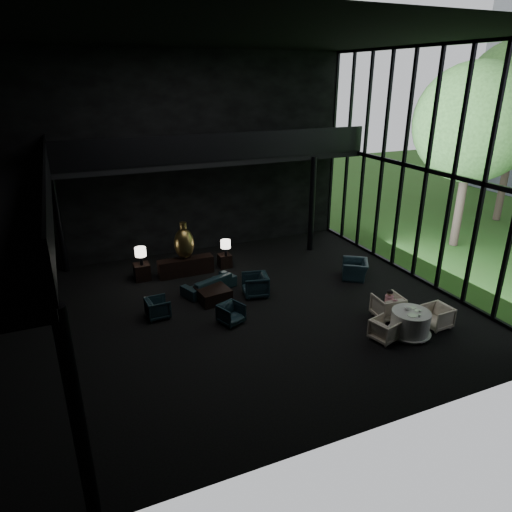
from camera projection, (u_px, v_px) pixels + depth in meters
name	position (u px, v px, depth m)	size (l,w,h in m)	color
floor	(241.00, 311.00, 14.61)	(14.00, 12.00, 0.02)	black
ceiling	(237.00, 35.00, 11.67)	(14.00, 12.00, 0.02)	black
wall_back	(185.00, 157.00, 18.26)	(14.00, 0.04, 8.00)	black
wall_front	(364.00, 260.00, 8.02)	(14.00, 0.04, 8.00)	black
curtain_wall	(427.00, 170.00, 15.70)	(0.20, 12.00, 8.00)	black
mezzanine_left	(7.00, 211.00, 10.93)	(2.00, 12.00, 0.25)	black
mezzanine_back	(216.00, 159.00, 17.78)	(12.00, 2.00, 0.25)	black
railing_left	(48.00, 183.00, 11.08)	(0.06, 12.00, 1.00)	black
railing_back	(225.00, 147.00, 16.70)	(12.00, 0.06, 1.00)	black
column_sw	(78.00, 419.00, 7.17)	(0.24, 0.24, 4.00)	black
column_nw	(59.00, 221.00, 16.90)	(0.24, 0.24, 4.00)	black
column_ne	(312.00, 205.00, 19.06)	(0.24, 0.24, 4.00)	black
tree_near	(474.00, 123.00, 18.45)	(4.80, 4.80, 7.65)	#382D23
console	(186.00, 267.00, 17.17)	(2.08, 0.47, 0.66)	black
bronze_urn	(184.00, 243.00, 16.87)	(0.75, 0.75, 1.39)	#AB8226
side_table_left	(142.00, 272.00, 16.78)	(0.56, 0.56, 0.61)	black
table_lamp_left	(141.00, 253.00, 16.41)	(0.40, 0.40, 0.67)	black
side_table_right	(225.00, 261.00, 17.90)	(0.48, 0.48, 0.52)	black
table_lamp_right	(226.00, 245.00, 17.51)	(0.38, 0.38, 0.64)	black
sofa	(209.00, 282.00, 15.85)	(1.83, 0.53, 0.71)	black
lounge_armchair_west	(158.00, 308.00, 14.14)	(0.62, 0.58, 0.64)	#152A30
lounge_armchair_east	(255.00, 283.00, 15.50)	(0.90, 0.84, 0.93)	#17252B
lounge_armchair_south	(231.00, 314.00, 13.81)	(0.59, 0.55, 0.60)	black
window_armchair	(355.00, 267.00, 16.87)	(1.00, 0.65, 0.87)	black
coffee_table	(213.00, 294.00, 15.23)	(1.01, 1.01, 0.45)	black
dining_table	(410.00, 325.00, 13.17)	(1.24, 1.24, 0.75)	white
dining_chair_north	(388.00, 305.00, 14.08)	(0.86, 0.80, 0.88)	tan
dining_chair_east	(437.00, 316.00, 13.57)	(0.71, 0.67, 0.73)	#BFA995
dining_chair_west	(385.00, 330.00, 12.91)	(0.63, 0.59, 0.65)	#C1AC90
child	(389.00, 298.00, 13.86)	(0.25, 0.25, 0.55)	#DC9ABE
plate_a	(412.00, 315.00, 12.81)	(0.27, 0.27, 0.02)	white
plate_b	(412.00, 307.00, 13.25)	(0.22, 0.22, 0.02)	white
saucer	(417.00, 311.00, 13.06)	(0.17, 0.17, 0.01)	white
coffee_cup	(420.00, 311.00, 12.99)	(0.08, 0.08, 0.06)	white
cereal_bowl	(407.00, 308.00, 13.13)	(0.17, 0.17, 0.08)	white
cream_pot	(419.00, 316.00, 12.71)	(0.07, 0.07, 0.08)	#99999E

